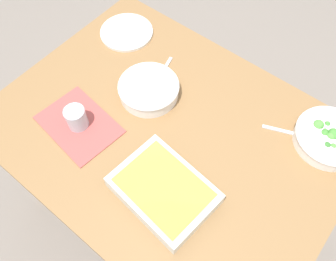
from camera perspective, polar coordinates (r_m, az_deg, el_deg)
The scene contains 10 objects.
ground_plane at distance 1.89m, azimuth 0.00°, elevation -11.65°, with size 6.00×6.00×0.00m, color slate.
dining_table at distance 1.29m, azimuth 0.00°, elevation -2.06°, with size 1.20×0.90×0.74m.
placemat at distance 1.27m, azimuth -14.37°, elevation 0.97°, with size 0.28×0.20×0.00m, color #B24C47.
stew_bowl at distance 1.28m, azimuth -3.16°, elevation 6.80°, with size 0.22×0.22×0.06m.
broccoli_bowl at distance 1.29m, azimuth 24.94°, elevation -1.01°, with size 0.23×0.23×0.07m.
baking_dish at distance 1.08m, azimuth -0.69°, elevation -9.74°, with size 0.32×0.25×0.06m.
drink_cup at distance 1.24m, azimuth -14.73°, elevation 1.87°, with size 0.07×0.07×0.08m.
side_plate at distance 1.52m, azimuth -6.79°, elevation 15.70°, with size 0.22×0.22×0.01m, color silver.
spoon_by_stew at distance 1.35m, azimuth -1.49°, elevation 8.66°, with size 0.06×0.17×0.01m.
spoon_by_broccoli at distance 1.28m, azimuth 20.07°, elevation -0.49°, with size 0.17×0.08×0.01m.
Camera 1 is at (0.39, -0.49, 1.78)m, focal length 37.22 mm.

